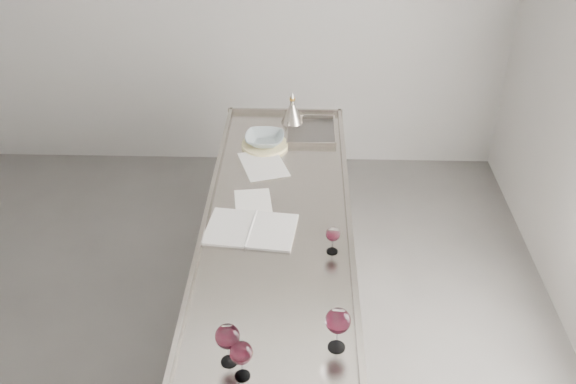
{
  "coord_description": "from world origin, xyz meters",
  "views": [
    {
      "loc": [
        0.64,
        -2.41,
        2.86
      ],
      "look_at": [
        0.55,
        0.4,
        1.02
      ],
      "focal_mm": 40.0,
      "sensor_mm": 36.0,
      "label": 1
    }
  ],
  "objects_px": {
    "wine_glass_left": "(241,354)",
    "notebook": "(251,229)",
    "wine_glass_right": "(338,322)",
    "wine_funnel": "(292,113)",
    "ceramic_bowl": "(265,139)",
    "counter": "(278,283)",
    "wine_glass_small": "(333,235)",
    "wine_glass_middle": "(228,337)"
  },
  "relations": [
    {
      "from": "wine_glass_left",
      "to": "notebook",
      "type": "distance_m",
      "value": 0.94
    },
    {
      "from": "wine_glass_right",
      "to": "wine_funnel",
      "type": "distance_m",
      "value": 1.98
    },
    {
      "from": "notebook",
      "to": "ceramic_bowl",
      "type": "height_order",
      "value": "ceramic_bowl"
    },
    {
      "from": "counter",
      "to": "wine_glass_small",
      "type": "distance_m",
      "value": 0.7
    },
    {
      "from": "counter",
      "to": "ceramic_bowl",
      "type": "xyz_separation_m",
      "value": [
        -0.11,
        0.73,
        0.52
      ]
    },
    {
      "from": "ceramic_bowl",
      "to": "wine_glass_left",
      "type": "bearing_deg",
      "value": -89.27
    },
    {
      "from": "wine_glass_middle",
      "to": "notebook",
      "type": "distance_m",
      "value": 0.87
    },
    {
      "from": "counter",
      "to": "wine_glass_right",
      "type": "relative_size",
      "value": 12.2
    },
    {
      "from": "wine_glass_middle",
      "to": "notebook",
      "type": "relative_size",
      "value": 0.4
    },
    {
      "from": "wine_glass_middle",
      "to": "wine_funnel",
      "type": "bearing_deg",
      "value": 84.54
    },
    {
      "from": "wine_glass_middle",
      "to": "ceramic_bowl",
      "type": "bearing_deg",
      "value": 88.84
    },
    {
      "from": "ceramic_bowl",
      "to": "wine_funnel",
      "type": "bearing_deg",
      "value": 63.85
    },
    {
      "from": "wine_glass_middle",
      "to": "wine_glass_small",
      "type": "height_order",
      "value": "wine_glass_middle"
    },
    {
      "from": "counter",
      "to": "wine_glass_middle",
      "type": "height_order",
      "value": "wine_glass_middle"
    },
    {
      "from": "wine_glass_middle",
      "to": "wine_glass_small",
      "type": "xyz_separation_m",
      "value": [
        0.42,
        0.7,
        -0.03
      ]
    },
    {
      "from": "wine_glass_middle",
      "to": "wine_funnel",
      "type": "xyz_separation_m",
      "value": [
        0.2,
        2.05,
        -0.07
      ]
    },
    {
      "from": "wine_glass_small",
      "to": "wine_funnel",
      "type": "relative_size",
      "value": 0.66
    },
    {
      "from": "wine_glass_small",
      "to": "wine_glass_middle",
      "type": "bearing_deg",
      "value": -120.97
    },
    {
      "from": "ceramic_bowl",
      "to": "wine_funnel",
      "type": "relative_size",
      "value": 1.11
    },
    {
      "from": "counter",
      "to": "ceramic_bowl",
      "type": "bearing_deg",
      "value": 98.59
    },
    {
      "from": "wine_glass_right",
      "to": "notebook",
      "type": "relative_size",
      "value": 0.42
    },
    {
      "from": "wine_glass_left",
      "to": "wine_glass_small",
      "type": "height_order",
      "value": "wine_glass_left"
    },
    {
      "from": "counter",
      "to": "wine_glass_middle",
      "type": "bearing_deg",
      "value": -98.28
    },
    {
      "from": "wine_glass_middle",
      "to": "wine_glass_right",
      "type": "height_order",
      "value": "wine_glass_right"
    },
    {
      "from": "wine_glass_small",
      "to": "ceramic_bowl",
      "type": "height_order",
      "value": "wine_glass_small"
    },
    {
      "from": "wine_glass_left",
      "to": "wine_funnel",
      "type": "bearing_deg",
      "value": 86.27
    },
    {
      "from": "notebook",
      "to": "ceramic_bowl",
      "type": "xyz_separation_m",
      "value": [
        0.02,
        0.87,
        0.04
      ]
    },
    {
      "from": "ceramic_bowl",
      "to": "wine_glass_small",
      "type": "bearing_deg",
      "value": -69.4
    },
    {
      "from": "wine_glass_right",
      "to": "notebook",
      "type": "xyz_separation_m",
      "value": [
        -0.4,
        0.77,
        -0.13
      ]
    },
    {
      "from": "wine_glass_left",
      "to": "wine_funnel",
      "type": "height_order",
      "value": "wine_funnel"
    },
    {
      "from": "counter",
      "to": "wine_funnel",
      "type": "relative_size",
      "value": 11.25
    },
    {
      "from": "wine_glass_left",
      "to": "wine_glass_middle",
      "type": "distance_m",
      "value": 0.09
    },
    {
      "from": "counter",
      "to": "wine_funnel",
      "type": "bearing_deg",
      "value": 87.23
    },
    {
      "from": "wine_glass_left",
      "to": "notebook",
      "type": "xyz_separation_m",
      "value": [
        -0.04,
        0.93,
        -0.12
      ]
    },
    {
      "from": "wine_glass_middle",
      "to": "wine_glass_right",
      "type": "relative_size",
      "value": 0.95
    },
    {
      "from": "notebook",
      "to": "wine_funnel",
      "type": "height_order",
      "value": "wine_funnel"
    },
    {
      "from": "wine_glass_right",
      "to": "notebook",
      "type": "height_order",
      "value": "wine_glass_right"
    },
    {
      "from": "counter",
      "to": "wine_glass_small",
      "type": "relative_size",
      "value": 17.13
    },
    {
      "from": "wine_glass_right",
      "to": "ceramic_bowl",
      "type": "xyz_separation_m",
      "value": [
        -0.38,
        1.64,
        -0.09
      ]
    },
    {
      "from": "wine_glass_left",
      "to": "wine_glass_middle",
      "type": "bearing_deg",
      "value": 130.01
    },
    {
      "from": "wine_glass_left",
      "to": "wine_glass_right",
      "type": "bearing_deg",
      "value": 23.41
    },
    {
      "from": "wine_glass_left",
      "to": "wine_glass_middle",
      "type": "height_order",
      "value": "wine_glass_middle"
    }
  ]
}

